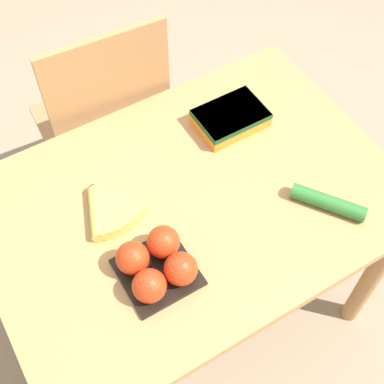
% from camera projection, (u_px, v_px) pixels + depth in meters
% --- Properties ---
extents(ground_plane, '(12.00, 12.00, 0.00)m').
position_uv_depth(ground_plane, '(192.00, 306.00, 2.03)').
color(ground_plane, gray).
extents(dining_table, '(1.10, 0.78, 0.73)m').
position_uv_depth(dining_table, '(192.00, 222.00, 1.52)').
color(dining_table, '#B27F4C').
rests_on(dining_table, ground_plane).
extents(chair, '(0.44, 0.42, 0.98)m').
position_uv_depth(chair, '(107.00, 128.00, 1.88)').
color(chair, '#A87547').
rests_on(chair, ground_plane).
extents(banana_bunch, '(0.17, 0.17, 0.04)m').
position_uv_depth(banana_bunch, '(109.00, 207.00, 1.39)').
color(banana_bunch, brown).
rests_on(banana_bunch, dining_table).
extents(tomato_pack, '(0.18, 0.18, 0.09)m').
position_uv_depth(tomato_pack, '(157.00, 265.00, 1.26)').
color(tomato_pack, black).
rests_on(tomato_pack, dining_table).
extents(carrot_bag, '(0.20, 0.14, 0.05)m').
position_uv_depth(carrot_bag, '(231.00, 117.00, 1.55)').
color(carrot_bag, orange).
rests_on(carrot_bag, dining_table).
extents(cucumber_near, '(0.15, 0.19, 0.04)m').
position_uv_depth(cucumber_near, '(328.00, 202.00, 1.39)').
color(cucumber_near, '#2D702D').
rests_on(cucumber_near, dining_table).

